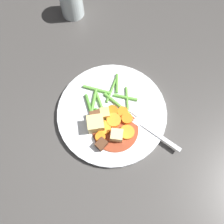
% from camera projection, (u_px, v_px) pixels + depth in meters
% --- Properties ---
extents(ground_plane, '(3.00, 3.00, 0.00)m').
position_uv_depth(ground_plane, '(112.00, 114.00, 0.66)').
color(ground_plane, '#423F3D').
extents(dinner_plate, '(0.28, 0.28, 0.02)m').
position_uv_depth(dinner_plate, '(112.00, 113.00, 0.65)').
color(dinner_plate, white).
rests_on(dinner_plate, ground_plane).
extents(stew_sauce, '(0.11, 0.11, 0.00)m').
position_uv_depth(stew_sauce, '(114.00, 130.00, 0.63)').
color(stew_sauce, '#93381E').
rests_on(stew_sauce, dinner_plate).
extents(carrot_slice_0, '(0.04, 0.04, 0.01)m').
position_uv_depth(carrot_slice_0, '(127.00, 119.00, 0.63)').
color(carrot_slice_0, orange).
rests_on(carrot_slice_0, dinner_plate).
extents(carrot_slice_1, '(0.03, 0.03, 0.01)m').
position_uv_depth(carrot_slice_1, '(123.00, 112.00, 0.64)').
color(carrot_slice_1, orange).
rests_on(carrot_slice_1, dinner_plate).
extents(carrot_slice_2, '(0.04, 0.04, 0.01)m').
position_uv_depth(carrot_slice_2, '(104.00, 128.00, 0.62)').
color(carrot_slice_2, orange).
rests_on(carrot_slice_2, dinner_plate).
extents(carrot_slice_3, '(0.05, 0.05, 0.01)m').
position_uv_depth(carrot_slice_3, '(127.00, 132.00, 0.62)').
color(carrot_slice_3, orange).
rests_on(carrot_slice_3, dinner_plate).
extents(carrot_slice_4, '(0.05, 0.05, 0.01)m').
position_uv_depth(carrot_slice_4, '(114.00, 120.00, 0.63)').
color(carrot_slice_4, orange).
rests_on(carrot_slice_4, dinner_plate).
extents(carrot_slice_5, '(0.03, 0.03, 0.01)m').
position_uv_depth(carrot_slice_5, '(100.00, 137.00, 0.61)').
color(carrot_slice_5, orange).
rests_on(carrot_slice_5, dinner_plate).
extents(carrot_slice_6, '(0.04, 0.04, 0.01)m').
position_uv_depth(carrot_slice_6, '(112.00, 111.00, 0.64)').
color(carrot_slice_6, orange).
rests_on(carrot_slice_6, dinner_plate).
extents(potato_chunk_0, '(0.04, 0.04, 0.03)m').
position_uv_depth(potato_chunk_0, '(96.00, 124.00, 0.62)').
color(potato_chunk_0, '#E5CC7A').
rests_on(potato_chunk_0, dinner_plate).
extents(potato_chunk_1, '(0.03, 0.04, 0.03)m').
position_uv_depth(potato_chunk_1, '(119.00, 135.00, 0.61)').
color(potato_chunk_1, '#EAD68C').
rests_on(potato_chunk_1, dinner_plate).
extents(potato_chunk_2, '(0.02, 0.02, 0.02)m').
position_uv_depth(potato_chunk_2, '(105.00, 113.00, 0.63)').
color(potato_chunk_2, '#DBBC6B').
rests_on(potato_chunk_2, dinner_plate).
extents(meat_chunk_0, '(0.03, 0.03, 0.02)m').
position_uv_depth(meat_chunk_0, '(101.00, 144.00, 0.60)').
color(meat_chunk_0, '#56331E').
rests_on(meat_chunk_0, dinner_plate).
extents(meat_chunk_1, '(0.04, 0.03, 0.02)m').
position_uv_depth(meat_chunk_1, '(97.00, 118.00, 0.63)').
color(meat_chunk_1, brown).
rests_on(meat_chunk_1, dinner_plate).
extents(green_bean_0, '(0.06, 0.01, 0.01)m').
position_uv_depth(green_bean_0, '(127.00, 98.00, 0.66)').
color(green_bean_0, '#66AD42').
rests_on(green_bean_0, dinner_plate).
extents(green_bean_1, '(0.07, 0.06, 0.01)m').
position_uv_depth(green_bean_1, '(117.00, 104.00, 0.65)').
color(green_bean_1, '#66AD42').
rests_on(green_bean_1, dinner_plate).
extents(green_bean_2, '(0.03, 0.06, 0.01)m').
position_uv_depth(green_bean_2, '(126.00, 97.00, 0.66)').
color(green_bean_2, '#66AD42').
rests_on(green_bean_2, dinner_plate).
extents(green_bean_3, '(0.07, 0.05, 0.01)m').
position_uv_depth(green_bean_3, '(112.00, 89.00, 0.67)').
color(green_bean_3, '#599E38').
rests_on(green_bean_3, dinner_plate).
extents(green_bean_4, '(0.06, 0.02, 0.01)m').
position_uv_depth(green_bean_4, '(117.00, 83.00, 0.67)').
color(green_bean_4, '#599E38').
rests_on(green_bean_4, dinner_plate).
extents(green_bean_5, '(0.04, 0.07, 0.01)m').
position_uv_depth(green_bean_5, '(97.00, 90.00, 0.66)').
color(green_bean_5, '#66AD42').
rests_on(green_bean_5, dinner_plate).
extents(green_bean_6, '(0.08, 0.04, 0.01)m').
position_uv_depth(green_bean_6, '(93.00, 104.00, 0.65)').
color(green_bean_6, '#599E38').
rests_on(green_bean_6, dinner_plate).
extents(green_bean_7, '(0.03, 0.06, 0.01)m').
position_uv_depth(green_bean_7, '(106.00, 111.00, 0.64)').
color(green_bean_7, '#4C8E33').
rests_on(green_bean_7, dinner_plate).
extents(green_bean_8, '(0.06, 0.02, 0.01)m').
position_uv_depth(green_bean_8, '(89.00, 104.00, 0.65)').
color(green_bean_8, '#4C8E33').
rests_on(green_bean_8, dinner_plate).
extents(green_bean_9, '(0.08, 0.02, 0.01)m').
position_uv_depth(green_bean_9, '(101.00, 107.00, 0.65)').
color(green_bean_9, '#66AD42').
rests_on(green_bean_9, dinner_plate).
extents(fork, '(0.14, 0.13, 0.00)m').
position_uv_depth(fork, '(148.00, 128.00, 0.63)').
color(fork, silver).
rests_on(fork, dinner_plate).
extents(water_glass, '(0.07, 0.07, 0.09)m').
position_uv_depth(water_glass, '(71.00, 2.00, 0.74)').
color(water_glass, silver).
rests_on(water_glass, ground_plane).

